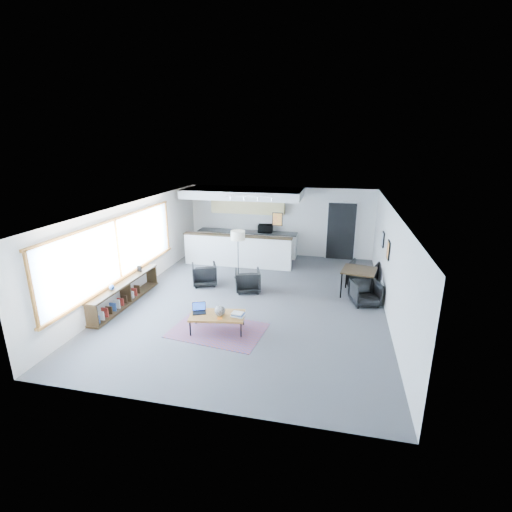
% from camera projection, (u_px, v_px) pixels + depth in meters
% --- Properties ---
extents(room, '(7.02, 9.02, 2.62)m').
position_uv_depth(room, '(253.00, 255.00, 9.92)').
color(room, '#4A4A4D').
rests_on(room, ground).
extents(window, '(0.10, 5.95, 1.66)m').
position_uv_depth(window, '(118.00, 251.00, 9.75)').
color(window, '#8CBFFF').
rests_on(window, room).
extents(console, '(0.35, 3.00, 0.80)m').
position_uv_depth(console, '(125.00, 293.00, 9.92)').
color(console, '#322211').
rests_on(console, floor).
extents(kitchenette, '(4.20, 1.96, 2.60)m').
position_uv_depth(kitchenette, '(244.00, 222.00, 13.60)').
color(kitchenette, white).
rests_on(kitchenette, floor).
extents(doorway, '(1.10, 0.12, 2.15)m').
position_uv_depth(doorway, '(341.00, 231.00, 13.63)').
color(doorway, black).
rests_on(doorway, room).
extents(track_light, '(1.60, 0.07, 0.15)m').
position_uv_depth(track_light, '(251.00, 197.00, 11.73)').
color(track_light, silver).
rests_on(track_light, room).
extents(wall_art_lower, '(0.03, 0.38, 0.48)m').
position_uv_depth(wall_art_lower, '(388.00, 250.00, 9.50)').
color(wall_art_lower, black).
rests_on(wall_art_lower, room).
extents(wall_art_upper, '(0.03, 0.34, 0.44)m').
position_uv_depth(wall_art_upper, '(383.00, 239.00, 10.72)').
color(wall_art_upper, black).
rests_on(wall_art_upper, room).
extents(kilim_rug, '(2.28, 1.69, 0.01)m').
position_uv_depth(kilim_rug, '(218.00, 330.00, 8.63)').
color(kilim_rug, '#5B3347').
rests_on(kilim_rug, floor).
extents(coffee_table, '(1.34, 0.86, 0.41)m').
position_uv_depth(coffee_table, '(217.00, 316.00, 8.52)').
color(coffee_table, brown).
rests_on(coffee_table, floor).
extents(laptop, '(0.38, 0.35, 0.22)m').
position_uv_depth(laptop, '(199.00, 309.00, 8.63)').
color(laptop, black).
rests_on(laptop, coffee_table).
extents(ceramic_pot, '(0.24, 0.24, 0.24)m').
position_uv_depth(ceramic_pot, '(220.00, 311.00, 8.44)').
color(ceramic_pot, gray).
rests_on(ceramic_pot, coffee_table).
extents(book_stack, '(0.32, 0.27, 0.09)m').
position_uv_depth(book_stack, '(238.00, 314.00, 8.43)').
color(book_stack, silver).
rests_on(book_stack, coffee_table).
extents(coaster, '(0.15, 0.15, 0.01)m').
position_uv_depth(coaster, '(220.00, 318.00, 8.32)').
color(coaster, '#E5590C').
rests_on(coaster, coffee_table).
extents(armchair_left, '(0.91, 0.89, 0.73)m').
position_uv_depth(armchair_left, '(204.00, 273.00, 11.31)').
color(armchair_left, black).
rests_on(armchair_left, floor).
extents(armchair_right, '(0.87, 0.84, 0.72)m').
position_uv_depth(armchair_right, '(248.00, 279.00, 10.82)').
color(armchair_right, black).
rests_on(armchair_right, floor).
extents(floor_lamp, '(0.47, 0.47, 1.56)m').
position_uv_depth(floor_lamp, '(238.00, 237.00, 11.59)').
color(floor_lamp, black).
rests_on(floor_lamp, floor).
extents(dining_table, '(1.05, 1.05, 0.76)m').
position_uv_depth(dining_table, '(359.00, 272.00, 10.44)').
color(dining_table, '#322211').
rests_on(dining_table, floor).
extents(dining_chair_near, '(0.74, 0.72, 0.62)m').
position_uv_depth(dining_chair_near, '(365.00, 293.00, 9.95)').
color(dining_chair_near, black).
rests_on(dining_chair_near, floor).
extents(dining_chair_far, '(0.83, 0.80, 0.70)m').
position_uv_depth(dining_chair_far, '(363.00, 275.00, 11.24)').
color(dining_chair_far, black).
rests_on(dining_chair_far, floor).
extents(microwave, '(0.56, 0.33, 0.37)m').
position_uv_depth(microwave, '(265.00, 228.00, 13.95)').
color(microwave, black).
rests_on(microwave, kitchenette).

